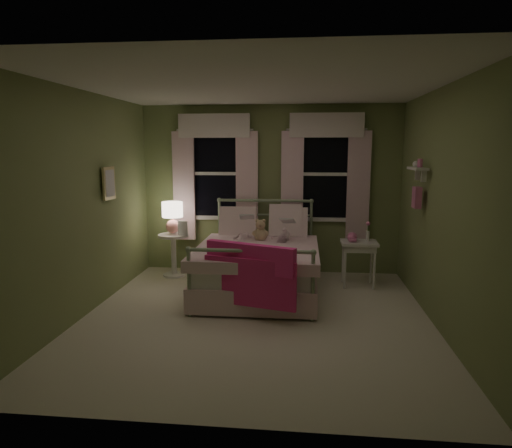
# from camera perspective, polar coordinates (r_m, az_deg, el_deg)

# --- Properties ---
(room_shell) EXTENTS (4.20, 4.20, 4.20)m
(room_shell) POSITION_cam_1_polar(r_m,az_deg,el_deg) (5.06, -0.06, 2.17)
(room_shell) COLOR silver
(room_shell) RESTS_ON ground
(bed) EXTENTS (1.58, 2.04, 1.18)m
(bed) POSITION_cam_1_polar(r_m,az_deg,el_deg) (6.19, 0.38, -5.19)
(bed) COLOR white
(bed) RESTS_ON ground
(pink_throw) EXTENTS (1.07, 0.50, 0.71)m
(pink_throw) POSITION_cam_1_polar(r_m,az_deg,el_deg) (5.16, -0.80, -5.52)
(pink_throw) COLOR #FF318F
(pink_throw) RESTS_ON bed
(child_left) EXTENTS (0.27, 0.18, 0.73)m
(child_left) POSITION_cam_1_polar(r_m,az_deg,el_deg) (6.53, -1.73, 0.60)
(child_left) COLOR #F7D1DD
(child_left) RESTS_ON bed
(child_right) EXTENTS (0.33, 0.26, 0.66)m
(child_right) POSITION_cam_1_polar(r_m,az_deg,el_deg) (6.49, 3.18, 0.22)
(child_right) COLOR #F7D1DD
(child_right) RESTS_ON bed
(book_left) EXTENTS (0.21, 0.13, 0.26)m
(book_left) POSITION_cam_1_polar(r_m,az_deg,el_deg) (6.28, -2.04, 0.48)
(book_left) COLOR beige
(book_left) RESTS_ON child_left
(book_right) EXTENTS (0.21, 0.13, 0.26)m
(book_right) POSITION_cam_1_polar(r_m,az_deg,el_deg) (6.24, 3.06, 0.02)
(book_right) COLOR beige
(book_right) RESTS_ON child_right
(teddy_bear) EXTENTS (0.23, 0.19, 0.32)m
(teddy_bear) POSITION_cam_1_polar(r_m,az_deg,el_deg) (6.37, 0.58, -0.94)
(teddy_bear) COLOR tan
(teddy_bear) RESTS_ON bed
(nightstand_left) EXTENTS (0.46, 0.46, 0.65)m
(nightstand_left) POSITION_cam_1_polar(r_m,az_deg,el_deg) (7.09, -10.27, -3.10)
(nightstand_left) COLOR white
(nightstand_left) RESTS_ON ground
(table_lamp) EXTENTS (0.31, 0.31, 0.48)m
(table_lamp) POSITION_cam_1_polar(r_m,az_deg,el_deg) (6.99, -10.40, 1.19)
(table_lamp) COLOR pink
(table_lamp) RESTS_ON nightstand_left
(book_nightstand) EXTENTS (0.22, 0.26, 0.02)m
(book_nightstand) POSITION_cam_1_polar(r_m,az_deg,el_deg) (6.94, -9.72, -1.34)
(book_nightstand) COLOR beige
(book_nightstand) RESTS_ON nightstand_left
(nightstand_right) EXTENTS (0.50, 0.40, 0.64)m
(nightstand_right) POSITION_cam_1_polar(r_m,az_deg,el_deg) (6.58, 12.75, -2.99)
(nightstand_right) COLOR white
(nightstand_right) RESTS_ON ground
(pink_toy) EXTENTS (0.14, 0.18, 0.14)m
(pink_toy) POSITION_cam_1_polar(r_m,az_deg,el_deg) (6.53, 11.93, -1.63)
(pink_toy) COLOR pink
(pink_toy) RESTS_ON nightstand_right
(bud_vase) EXTENTS (0.06, 0.06, 0.28)m
(bud_vase) POSITION_cam_1_polar(r_m,az_deg,el_deg) (6.60, 13.81, -0.88)
(bud_vase) COLOR white
(bud_vase) RESTS_ON nightstand_right
(window_left) EXTENTS (1.34, 0.13, 1.96)m
(window_left) POSITION_cam_1_polar(r_m,az_deg,el_deg) (7.17, -5.14, 6.87)
(window_left) COLOR black
(window_left) RESTS_ON room_shell
(window_right) EXTENTS (1.34, 0.13, 1.96)m
(window_right) POSITION_cam_1_polar(r_m,az_deg,el_deg) (7.04, 8.67, 6.75)
(window_right) COLOR black
(window_right) RESTS_ON room_shell
(wall_shelf) EXTENTS (0.15, 0.50, 0.60)m
(wall_shelf) POSITION_cam_1_polar(r_m,az_deg,el_deg) (5.87, 19.53, 4.83)
(wall_shelf) COLOR white
(wall_shelf) RESTS_ON room_shell
(framed_picture) EXTENTS (0.03, 0.32, 0.42)m
(framed_picture) POSITION_cam_1_polar(r_m,az_deg,el_deg) (6.14, -17.90, 4.87)
(framed_picture) COLOR beige
(framed_picture) RESTS_ON room_shell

